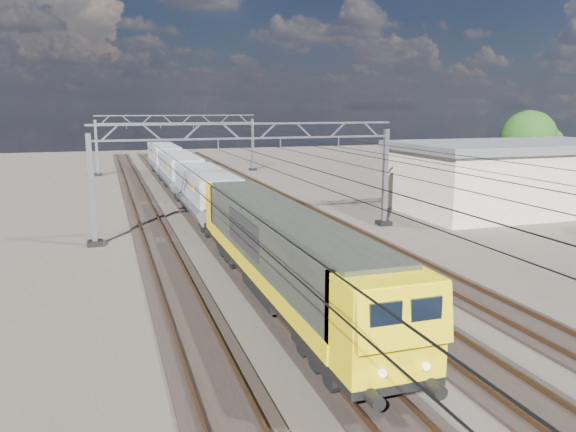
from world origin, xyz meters
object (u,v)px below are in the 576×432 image
object	(u,v)px
hopper_wagon_lead	(206,191)
hopper_wagon_third	(164,157)
catenary_gantry_far	(178,141)
catenary_gantry_mid	(250,174)
hopper_wagon_mid	(180,170)
locomotive	(280,249)
tree_far	(533,140)
industrial_shed	(515,176)

from	to	relation	value
hopper_wagon_lead	hopper_wagon_third	world-z (taller)	same
catenary_gantry_far	hopper_wagon_lead	distance (m)	31.18
catenary_gantry_mid	hopper_wagon_mid	world-z (taller)	catenary_gantry_mid
locomotive	catenary_gantry_far	bearing A→B (deg)	87.65
locomotive	hopper_wagon_mid	bearing A→B (deg)	90.00
tree_far	hopper_wagon_mid	bearing A→B (deg)	163.88
hopper_wagon_mid	tree_far	world-z (taller)	tree_far
hopper_wagon_third	tree_far	bearing A→B (deg)	-36.07
hopper_wagon_lead	hopper_wagon_third	size ratio (longest dim) A/B	1.00
catenary_gantry_far	hopper_wagon_mid	xyz separation A→B (m)	(-2.00, -16.87, -1.67)
catenary_gantry_far	tree_far	world-z (taller)	tree_far
hopper_wagon_mid	locomotive	bearing A→B (deg)	-90.00
catenary_gantry_far	industrial_shed	xyz separation A→B (m)	(22.00, -34.00, -1.18)
hopper_wagon_mid	tree_far	bearing A→B (deg)	-16.12
hopper_wagon_mid	hopper_wagon_third	world-z (taller)	same
locomotive	industrial_shed	xyz separation A→B (m)	(24.00, 14.76, 0.40)
hopper_wagon_third	industrial_shed	world-z (taller)	industrial_shed
hopper_wagon_lead	locomotive	bearing A→B (deg)	-90.00
hopper_wagon_mid	hopper_wagon_third	size ratio (longest dim) A/B	1.00
locomotive	industrial_shed	size ratio (longest dim) A/B	1.13
hopper_wagon_mid	industrial_shed	distance (m)	29.49
catenary_gantry_mid	industrial_shed	bearing A→B (deg)	5.19
catenary_gantry_far	hopper_wagon_lead	size ratio (longest dim) A/B	1.53
hopper_wagon_mid	tree_far	size ratio (longest dim) A/B	1.67
catenary_gantry_mid	locomotive	xyz separation A→B (m)	(-2.00, -12.76, -1.58)
catenary_gantry_mid	industrial_shed	distance (m)	22.12
hopper_wagon_mid	hopper_wagon_lead	bearing A→B (deg)	-90.00
tree_far	locomotive	bearing A→B (deg)	-145.09
industrial_shed	hopper_wagon_mid	bearing A→B (deg)	144.48
hopper_wagon_lead	industrial_shed	distance (m)	24.18
catenary_gantry_far	tree_far	size ratio (longest dim) A/B	2.56
locomotive	industrial_shed	world-z (taller)	industrial_shed
catenary_gantry_far	locomotive	size ratio (longest dim) A/B	0.94
industrial_shed	catenary_gantry_mid	bearing A→B (deg)	-174.81
catenary_gantry_far	hopper_wagon_mid	size ratio (longest dim) A/B	1.53
catenary_gantry_mid	hopper_wagon_third	xyz separation A→B (m)	(-2.00, 33.33, -1.67)
catenary_gantry_far	industrial_shed	world-z (taller)	catenary_gantry_far
hopper_wagon_mid	catenary_gantry_mid	bearing A→B (deg)	-84.03
catenary_gantry_far	locomotive	distance (m)	48.83
industrial_shed	catenary_gantry_far	bearing A→B (deg)	122.91
catenary_gantry_far	hopper_wagon_lead	bearing A→B (deg)	-93.68
catenary_gantry_mid	industrial_shed	xyz separation A→B (m)	(22.00, 2.00, -1.18)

